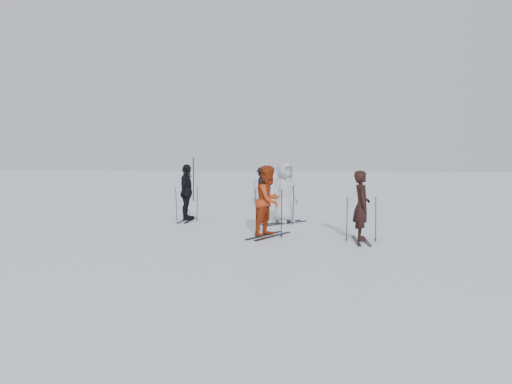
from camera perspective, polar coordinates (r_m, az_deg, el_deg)
ground at (r=16.11m, az=-0.48°, el=-3.80°), size 120.00×120.00×0.00m
skier_near_dark at (r=13.21m, az=11.97°, el=-1.65°), size 0.46×0.68×1.81m
skier_red at (r=13.74m, az=1.45°, el=-1.10°), size 1.06×1.16×1.93m
skier_grey at (r=16.51m, az=3.30°, el=-0.12°), size 1.12×1.15×2.00m
skier_uphill_left at (r=17.30m, az=-7.94°, el=-0.11°), size 0.51×1.14×1.92m
skier_uphill_far at (r=23.28m, az=0.74°, el=0.73°), size 0.69×1.14×1.71m
skis_near_dark at (r=13.25m, az=11.95°, el=-2.95°), size 1.69×0.94×1.20m
skis_red at (r=13.77m, az=1.45°, el=-2.30°), size 2.09×1.67×1.35m
skis_grey at (r=16.54m, az=3.29°, el=-1.31°), size 1.99×1.91×1.32m
skis_uphill_left at (r=17.33m, az=-7.93°, el=-1.30°), size 1.67×0.93×1.19m
skis_uphill_far at (r=23.30m, az=0.74°, el=0.11°), size 1.71×0.97×1.21m
piste_marker at (r=25.09m, az=-7.16°, el=1.49°), size 0.06×0.06×2.20m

